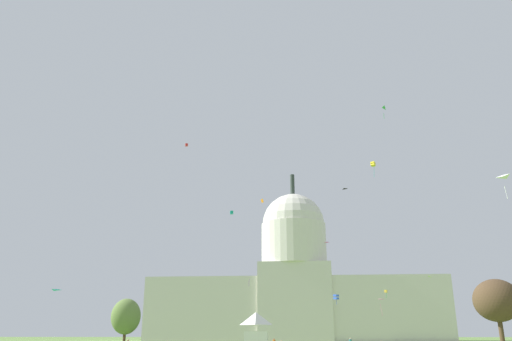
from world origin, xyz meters
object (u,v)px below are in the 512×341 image
object	(u,v)px
kite_lime_low	(432,279)
kite_orange_high	(262,201)
kite_turquoise_mid	(232,213)
kite_green_high	(382,109)
kite_yellow_high	(373,164)
kite_magenta_mid	(327,243)
kite_gold_low	(386,291)
tree_west_near	(126,316)
kite_black_high	(344,189)
kite_cyan_low	(53,294)
capitol_building	(295,287)
kite_white_mid	(507,183)
tree_east_mid	(497,301)
kite_violet_mid	(249,281)
kite_red_high	(187,145)
event_tent	(256,329)
kite_blue_low	(336,297)

from	to	relation	value
kite_lime_low	kite_orange_high	bearing A→B (deg)	122.04
kite_turquoise_mid	kite_green_high	bearing A→B (deg)	119.13
kite_yellow_high	kite_magenta_mid	bearing A→B (deg)	-42.88
kite_gold_low	kite_green_high	world-z (taller)	kite_green_high
kite_yellow_high	kite_turquoise_mid	world-z (taller)	kite_yellow_high
tree_west_near	kite_magenta_mid	size ratio (longest dim) A/B	7.76
kite_black_high	kite_cyan_low	size ratio (longest dim) A/B	1.05
kite_gold_low	kite_lime_low	size ratio (longest dim) A/B	1.38
capitol_building	kite_white_mid	bearing A→B (deg)	-78.31
kite_gold_low	kite_white_mid	size ratio (longest dim) A/B	0.93
kite_green_high	kite_white_mid	xyz separation A→B (m)	(8.55, -32.03, -25.54)
kite_black_high	kite_magenta_mid	bearing A→B (deg)	-84.39
tree_east_mid	kite_yellow_high	bearing A→B (deg)	115.37
kite_orange_high	kite_lime_low	bearing A→B (deg)	84.62
kite_yellow_high	capitol_building	bearing A→B (deg)	-43.60
kite_orange_high	kite_violet_mid	world-z (taller)	kite_orange_high
kite_orange_high	kite_turquoise_mid	bearing A→B (deg)	-122.67
kite_lime_low	kite_violet_mid	world-z (taller)	kite_violet_mid
kite_magenta_mid	kite_violet_mid	xyz separation A→B (m)	(-26.25, 15.99, -10.02)
kite_orange_high	kite_yellow_high	world-z (taller)	kite_yellow_high
kite_magenta_mid	capitol_building	bearing A→B (deg)	116.07
kite_orange_high	kite_lime_low	world-z (taller)	kite_orange_high
kite_magenta_mid	kite_turquoise_mid	bearing A→B (deg)	-128.86
kite_magenta_mid	kite_cyan_low	world-z (taller)	kite_magenta_mid
tree_east_mid	kite_cyan_low	size ratio (longest dim) A/B	6.23
kite_gold_low	kite_yellow_high	world-z (taller)	kite_yellow_high
tree_west_near	kite_yellow_high	world-z (taller)	kite_yellow_high
kite_green_high	kite_orange_high	distance (m)	46.34
kite_yellow_high	kite_black_high	world-z (taller)	kite_black_high
tree_east_mid	kite_orange_high	distance (m)	65.00
tree_east_mid	kite_magenta_mid	bearing A→B (deg)	110.62
tree_east_mid	kite_cyan_low	world-z (taller)	tree_east_mid
kite_gold_low	kite_lime_low	bearing A→B (deg)	62.77
kite_red_high	kite_black_high	xyz separation A→B (m)	(44.62, 49.98, 1.28)
kite_white_mid	tree_west_near	bearing A→B (deg)	11.02
kite_red_high	kite_cyan_low	bearing A→B (deg)	-135.99
event_tent	kite_gold_low	xyz separation A→B (m)	(32.73, 46.72, 10.57)
capitol_building	kite_green_high	size ratio (longest dim) A/B	50.06
kite_magenta_mid	tree_east_mid	bearing A→B (deg)	-58.33
kite_green_high	kite_turquoise_mid	size ratio (longest dim) A/B	2.25
capitol_building	event_tent	xyz separation A→B (m)	(-6.64, -98.93, -16.54)
kite_gold_low	kite_magenta_mid	world-z (taller)	kite_magenta_mid
tree_west_near	kite_yellow_high	distance (m)	74.10
kite_blue_low	kite_orange_high	size ratio (longest dim) A/B	2.26
kite_blue_low	kite_cyan_low	size ratio (longest dim) A/B	1.38
kite_blue_low	kite_gold_low	world-z (taller)	kite_gold_low
kite_turquoise_mid	tree_east_mid	bearing A→B (deg)	127.99
event_tent	kite_white_mid	distance (m)	53.87
capitol_building	kite_green_high	bearing A→B (deg)	-79.33
event_tent	kite_blue_low	bearing A→B (deg)	59.81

